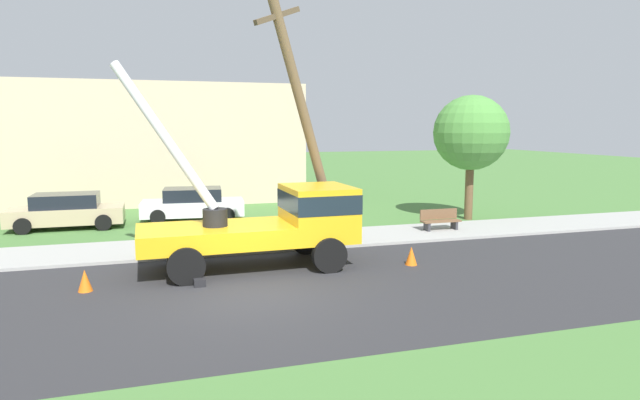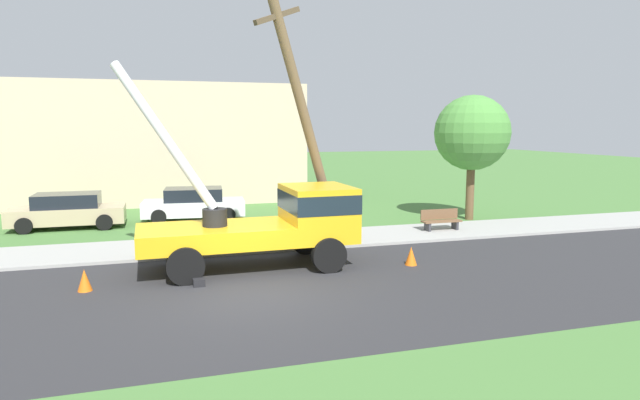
# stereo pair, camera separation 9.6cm
# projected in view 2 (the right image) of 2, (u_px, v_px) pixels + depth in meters

# --- Properties ---
(ground_plane) EXTENTS (120.00, 120.00, 0.00)m
(ground_plane) POSITION_uv_depth(u_px,v_px,m) (208.00, 217.00, 24.82)
(ground_plane) COLOR #477538
(road_asphalt) EXTENTS (80.00, 8.39, 0.01)m
(road_asphalt) POSITION_uv_depth(u_px,v_px,m) (253.00, 294.00, 13.44)
(road_asphalt) COLOR #2B2B2D
(road_asphalt) RESTS_ON ground
(sidewalk_strip) EXTENTS (80.00, 3.05, 0.10)m
(sidewalk_strip) POSITION_uv_depth(u_px,v_px,m) (225.00, 245.00, 18.86)
(sidewalk_strip) COLOR #9E9E99
(sidewalk_strip) RESTS_ON ground
(utility_truck) EXTENTS (6.80, 3.20, 5.98)m
(utility_truck) POSITION_uv_depth(u_px,v_px,m) (276.00, 219.00, 16.07)
(utility_truck) COLOR gold
(utility_truck) RESTS_ON ground
(leaning_utility_pole) EXTENTS (3.46, 2.01, 8.54)m
(leaning_utility_pole) POSITION_uv_depth(u_px,v_px,m) (305.00, 119.00, 17.49)
(leaning_utility_pole) COLOR brown
(leaning_utility_pole) RESTS_ON ground
(traffic_cone_ahead) EXTENTS (0.36, 0.36, 0.56)m
(traffic_cone_ahead) POSITION_uv_depth(u_px,v_px,m) (411.00, 256.00, 16.25)
(traffic_cone_ahead) COLOR orange
(traffic_cone_ahead) RESTS_ON ground
(traffic_cone_behind) EXTENTS (0.36, 0.36, 0.56)m
(traffic_cone_behind) POSITION_uv_depth(u_px,v_px,m) (85.00, 280.00, 13.69)
(traffic_cone_behind) COLOR orange
(traffic_cone_behind) RESTS_ON ground
(parked_sedan_tan) EXTENTS (4.41, 2.03, 1.42)m
(parked_sedan_tan) POSITION_uv_depth(u_px,v_px,m) (68.00, 211.00, 22.14)
(parked_sedan_tan) COLOR tan
(parked_sedan_tan) RESTS_ON ground
(parked_sedan_white) EXTENTS (4.55, 2.28, 1.42)m
(parked_sedan_white) POSITION_uv_depth(u_px,v_px,m) (194.00, 204.00, 24.11)
(parked_sedan_white) COLOR silver
(parked_sedan_white) RESTS_ON ground
(park_bench) EXTENTS (1.60, 0.45, 0.90)m
(park_bench) POSITION_uv_depth(u_px,v_px,m) (441.00, 221.00, 21.28)
(park_bench) COLOR brown
(park_bench) RESTS_ON ground
(roadside_tree_near) EXTENTS (3.29, 3.29, 5.49)m
(roadside_tree_near) POSITION_uv_depth(u_px,v_px,m) (472.00, 133.00, 23.77)
(roadside_tree_near) COLOR brown
(roadside_tree_near) RESTS_ON ground
(lowrise_building_backdrop) EXTENTS (18.00, 6.00, 6.40)m
(lowrise_building_backdrop) POSITION_uv_depth(u_px,v_px,m) (135.00, 143.00, 29.91)
(lowrise_building_backdrop) COLOR #C6B293
(lowrise_building_backdrop) RESTS_ON ground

